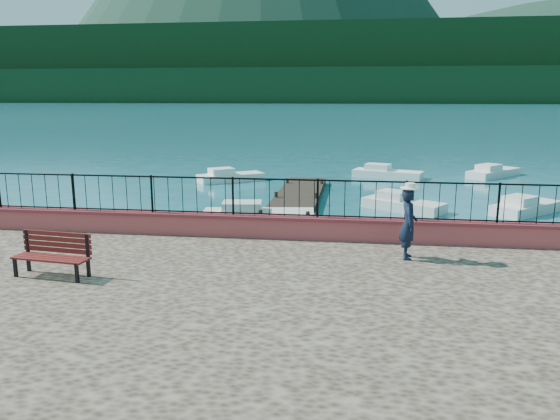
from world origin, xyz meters
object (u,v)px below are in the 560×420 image
(boat_1, at_px, (404,201))
(person, at_px, (408,224))
(boat_5, at_px, (494,170))
(boat_2, at_px, (526,204))
(boat_0, at_px, (259,211))
(boat_3, at_px, (231,174))
(boat_4, at_px, (388,171))
(park_bench, at_px, (53,263))

(boat_1, bearing_deg, person, -61.20)
(person, xyz_separation_m, boat_5, (6.98, 21.72, -1.60))
(person, distance_m, boat_2, 12.73)
(boat_0, distance_m, boat_1, 6.44)
(boat_3, bearing_deg, boat_2, -59.32)
(person, bearing_deg, boat_1, -4.42)
(boat_1, xyz_separation_m, boat_4, (-0.19, 9.32, 0.00))
(park_bench, bearing_deg, boat_2, 52.50)
(boat_3, bearing_deg, boat_1, -70.67)
(boat_2, xyz_separation_m, boat_4, (-5.20, 9.21, 0.00))
(boat_2, bearing_deg, boat_5, 40.37)
(boat_0, distance_m, boat_5, 18.02)
(person, bearing_deg, boat_2, -27.67)
(boat_3, relative_size, boat_5, 0.92)
(boat_2, bearing_deg, park_bench, -177.75)
(boat_4, distance_m, boat_5, 6.46)
(boat_2, bearing_deg, boat_4, 75.92)
(boat_2, distance_m, boat_5, 10.58)
(park_bench, distance_m, boat_5, 27.94)
(park_bench, height_order, boat_4, park_bench)
(person, bearing_deg, boat_3, 24.80)
(person, height_order, boat_2, person)
(park_bench, height_order, boat_1, park_bench)
(boat_0, relative_size, boat_5, 1.07)
(park_bench, height_order, boat_2, park_bench)
(park_bench, bearing_deg, person, 24.19)
(person, height_order, boat_3, person)
(boat_3, distance_m, boat_4, 9.28)
(boat_1, xyz_separation_m, boat_3, (-9.08, 6.69, 0.00))
(boat_1, relative_size, boat_3, 0.92)
(boat_4, bearing_deg, boat_5, 29.46)
(boat_3, height_order, boat_5, same)
(person, distance_m, boat_1, 11.23)
(park_bench, distance_m, boat_1, 15.68)
(boat_1, xyz_separation_m, boat_2, (5.01, 0.11, 0.00))
(person, bearing_deg, boat_5, -17.89)
(park_bench, relative_size, boat_4, 0.41)
(boat_0, relative_size, boat_1, 1.25)
(boat_2, relative_size, boat_5, 0.84)
(park_bench, relative_size, boat_5, 0.41)
(boat_1, relative_size, boat_4, 0.85)
(boat_2, bearing_deg, boat_0, 152.24)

